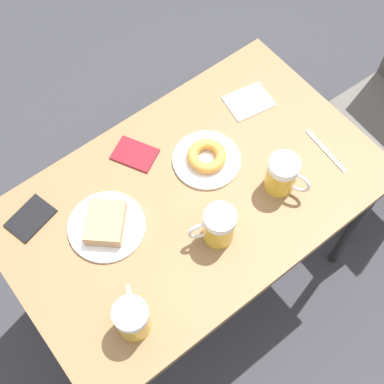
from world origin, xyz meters
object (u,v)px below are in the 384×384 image
plate_with_donut (207,158)px  passport_near_edge (31,218)px  plate_with_cake (106,224)px  beer_mug_right (283,175)px  beer_mug_left (132,318)px  napkin_folded (249,102)px  fork (326,151)px  passport_far_edge (135,154)px  beer_mug_center (218,226)px

plate_with_donut → passport_near_edge: bearing=-107.0°
plate_with_cake → beer_mug_right: 0.51m
beer_mug_left → passport_near_edge: size_ratio=0.87×
plate_with_cake → passport_near_edge: (-0.15, -0.15, -0.02)m
beer_mug_right → napkin_folded: size_ratio=0.83×
fork → passport_far_edge: size_ratio=1.15×
plate_with_cake → passport_near_edge: bearing=-134.8°
beer_mug_center → fork: bearing=91.7°
napkin_folded → passport_far_edge: 0.40m
plate_with_cake → beer_mug_right: (0.20, 0.47, 0.04)m
beer_mug_right → napkin_folded: bearing=156.0°
beer_mug_right → passport_near_edge: (-0.35, -0.62, -0.06)m
plate_with_cake → beer_mug_right: bearing=67.1°
beer_mug_left → plate_with_cake: bearing=160.6°
passport_near_edge → fork: bearing=66.8°
beer_mug_center → passport_far_edge: bearing=-175.3°
plate_with_cake → beer_mug_left: size_ratio=1.74×
plate_with_cake → passport_far_edge: bearing=126.5°
beer_mug_right → passport_far_edge: beer_mug_right is taller
beer_mug_center → napkin_folded: (-0.29, 0.37, -0.06)m
fork → passport_near_edge: bearing=-113.2°
plate_with_donut → passport_far_edge: 0.22m
beer_mug_right → fork: 0.20m
plate_with_cake → passport_far_edge: (-0.15, 0.20, -0.02)m
beer_mug_left → beer_mug_center: 0.33m
passport_far_edge → beer_mug_right: bearing=38.2°
napkin_folded → fork: 0.29m
plate_with_cake → beer_mug_left: (0.27, -0.09, 0.04)m
plate_with_donut → napkin_folded: size_ratio=1.32×
plate_with_donut → fork: (0.19, 0.30, -0.01)m
napkin_folded → passport_near_edge: (-0.07, -0.75, 0.00)m
beer_mug_left → passport_near_edge: (-0.42, -0.06, -0.06)m
beer_mug_center → plate_with_donut: bearing=148.3°
plate_with_donut → beer_mug_left: bearing=-59.2°
fork → plate_with_cake: bearing=-106.5°
plate_with_cake → fork: bearing=73.5°
plate_with_donut → beer_mug_left: beer_mug_left is taller
beer_mug_right → beer_mug_left: bearing=-82.8°
beer_mug_left → napkin_folded: 0.78m
beer_mug_center → fork: beer_mug_center is taller
fork → beer_mug_right: bearing=-89.2°
passport_near_edge → beer_mug_right: bearing=60.6°
passport_near_edge → passport_far_edge: bearing=88.9°
beer_mug_right → passport_near_edge: 0.72m
fork → passport_near_edge: 0.88m
napkin_folded → passport_far_edge: bearing=-98.7°
plate_with_donut → napkin_folded: bearing=110.0°
passport_near_edge → beer_mug_left: bearing=8.0°
plate_with_cake → passport_near_edge: plate_with_cake is taller
passport_far_edge → plate_with_cake: bearing=-53.5°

